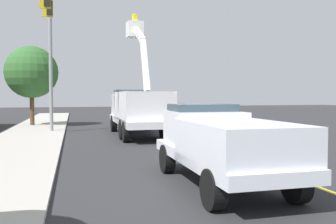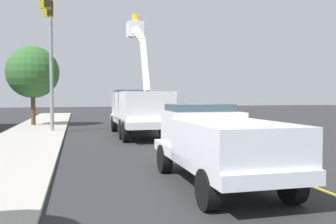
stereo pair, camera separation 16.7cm
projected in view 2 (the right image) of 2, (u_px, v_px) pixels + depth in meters
The scene contains 10 objects.
ground at pixel (189, 139), 19.17m from camera, with size 120.00×120.00×0.00m, color #2D2D30.
sidewalk_far_side at pixel (23, 143), 17.14m from camera, with size 60.00×3.60×0.12m, color #B2ADA3.
lane_centre_stripe at pixel (189, 139), 19.17m from camera, with size 50.00×0.16×0.01m, color yellow.
utility_bucket_truck at pixel (138, 108), 21.01m from camera, with size 8.31×2.91×7.10m.
service_pickup_truck at pixel (218, 142), 9.21m from camera, with size 5.69×2.41×2.06m.
passing_minivan at pixel (173, 112), 30.65m from camera, with size 4.89×2.14×1.69m.
traffic_cone_mid_front at pixel (194, 138), 16.47m from camera, with size 0.40×0.40×0.75m.
traffic_cone_mid_rear at pixel (154, 124), 25.02m from camera, with size 0.40×0.40×0.73m.
traffic_signal_mast at pixel (49, 28), 20.43m from camera, with size 7.19×0.76×8.89m.
street_tree_right at pixel (33, 72), 27.10m from camera, with size 3.87×3.87×6.01m.
Camera 2 is at (-17.93, 6.65, 2.30)m, focal length 38.81 mm.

